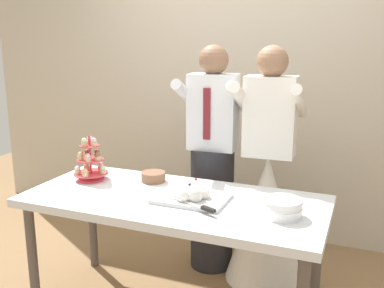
# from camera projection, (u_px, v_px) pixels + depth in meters

# --- Properties ---
(rear_wall) EXTENTS (5.20, 0.10, 2.90)m
(rear_wall) POSITION_uv_depth(u_px,v_px,m) (242.00, 69.00, 3.76)
(rear_wall) COLOR beige
(rear_wall) RESTS_ON ground_plane
(dessert_table) EXTENTS (1.80, 0.80, 0.78)m
(dessert_table) POSITION_uv_depth(u_px,v_px,m) (174.00, 209.00, 2.65)
(dessert_table) COLOR silver
(dessert_table) RESTS_ON ground_plane
(cupcake_stand) EXTENTS (0.23, 0.23, 0.31)m
(cupcake_stand) POSITION_uv_depth(u_px,v_px,m) (90.00, 163.00, 2.94)
(cupcake_stand) COLOR #D83F4C
(cupcake_stand) RESTS_ON dessert_table
(main_cake_tray) EXTENTS (0.42, 0.36, 0.12)m
(main_cake_tray) POSITION_uv_depth(u_px,v_px,m) (191.00, 194.00, 2.57)
(main_cake_tray) COLOR silver
(main_cake_tray) RESTS_ON dessert_table
(plate_stack) EXTENTS (0.21, 0.21, 0.10)m
(plate_stack) POSITION_uv_depth(u_px,v_px,m) (282.00, 208.00, 2.34)
(plate_stack) COLOR white
(plate_stack) RESTS_ON dessert_table
(round_cake) EXTENTS (0.24, 0.24, 0.07)m
(round_cake) POSITION_uv_depth(u_px,v_px,m) (153.00, 178.00, 2.90)
(round_cake) COLOR white
(round_cake) RESTS_ON dessert_table
(person_groom) EXTENTS (0.48, 0.51, 1.66)m
(person_groom) POSITION_uv_depth(u_px,v_px,m) (212.00, 172.00, 3.24)
(person_groom) COLOR #232328
(person_groom) RESTS_ON ground_plane
(person_bride) EXTENTS (0.56, 0.56, 1.66)m
(person_bride) POSITION_uv_depth(u_px,v_px,m) (267.00, 202.00, 3.09)
(person_bride) COLOR white
(person_bride) RESTS_ON ground_plane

